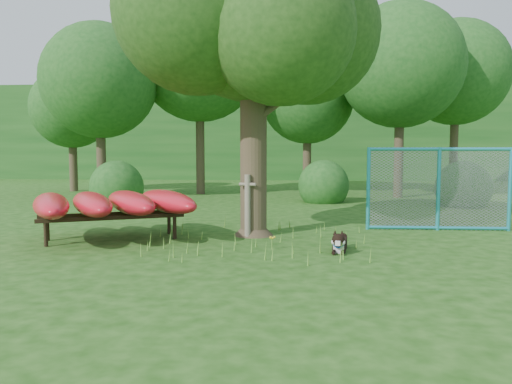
# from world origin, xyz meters

# --- Properties ---
(ground) EXTENTS (80.00, 80.00, 0.00)m
(ground) POSITION_xyz_m (0.00, 0.00, 0.00)
(ground) COLOR #17440D
(ground) RESTS_ON ground
(oak_tree) EXTENTS (5.54, 4.82, 7.15)m
(oak_tree) POSITION_xyz_m (0.05, 1.90, 4.77)
(oak_tree) COLOR #3A2F1F
(oak_tree) RESTS_ON ground
(wooden_post) EXTENTS (0.37, 0.15, 1.34)m
(wooden_post) POSITION_xyz_m (-0.01, 1.55, 0.71)
(wooden_post) COLOR #6E6453
(wooden_post) RESTS_ON ground
(kayak_rack) EXTENTS (4.14, 3.73, 0.99)m
(kayak_rack) POSITION_xyz_m (-2.77, 1.10, 0.76)
(kayak_rack) COLOR black
(kayak_rack) RESTS_ON ground
(husky_dog) EXTENTS (0.36, 0.98, 0.44)m
(husky_dog) POSITION_xyz_m (1.80, 0.24, 0.16)
(husky_dog) COLOR black
(husky_dog) RESTS_ON ground
(fence_section) EXTENTS (3.27, 0.11, 3.18)m
(fence_section) POSITION_xyz_m (4.27, 2.90, 0.96)
(fence_section) COLOR #279EB7
(fence_section) RESTS_ON ground
(wildflower_clump) EXTENTS (0.11, 0.11, 0.25)m
(wildflower_clump) POSITION_xyz_m (0.57, 0.35, 0.20)
(wildflower_clump) COLOR #5F9A32
(wildflower_clump) RESTS_ON ground
(bg_tree_a) EXTENTS (4.40, 4.40, 6.70)m
(bg_tree_a) POSITION_xyz_m (-6.50, 10.00, 4.48)
(bg_tree_a) COLOR #3A2F1F
(bg_tree_a) RESTS_ON ground
(bg_tree_b) EXTENTS (5.20, 5.20, 8.22)m
(bg_tree_b) POSITION_xyz_m (-3.00, 12.00, 5.61)
(bg_tree_b) COLOR #3A2F1F
(bg_tree_b) RESTS_ON ground
(bg_tree_c) EXTENTS (4.00, 4.00, 6.12)m
(bg_tree_c) POSITION_xyz_m (1.50, 13.00, 4.11)
(bg_tree_c) COLOR #3A2F1F
(bg_tree_c) RESTS_ON ground
(bg_tree_d) EXTENTS (4.80, 4.80, 7.50)m
(bg_tree_d) POSITION_xyz_m (5.00, 11.00, 5.08)
(bg_tree_d) COLOR #3A2F1F
(bg_tree_d) RESTS_ON ground
(bg_tree_e) EXTENTS (4.60, 4.60, 7.55)m
(bg_tree_e) POSITION_xyz_m (8.00, 14.00, 5.23)
(bg_tree_e) COLOR #3A2F1F
(bg_tree_e) RESTS_ON ground
(bg_tree_f) EXTENTS (3.60, 3.60, 5.55)m
(bg_tree_f) POSITION_xyz_m (-9.00, 13.00, 3.73)
(bg_tree_f) COLOR #3A2F1F
(bg_tree_f) RESTS_ON ground
(shrub_left) EXTENTS (1.80, 1.80, 1.80)m
(shrub_left) POSITION_xyz_m (-5.00, 7.50, 0.00)
(shrub_left) COLOR #1A4F19
(shrub_left) RESTS_ON ground
(shrub_right) EXTENTS (1.80, 1.80, 1.80)m
(shrub_right) POSITION_xyz_m (6.50, 8.00, 0.00)
(shrub_right) COLOR #1A4F19
(shrub_right) RESTS_ON ground
(shrub_mid) EXTENTS (1.80, 1.80, 1.80)m
(shrub_mid) POSITION_xyz_m (2.00, 9.00, 0.00)
(shrub_mid) COLOR #1A4F19
(shrub_mid) RESTS_ON ground
(wooded_hillside) EXTENTS (80.00, 12.00, 6.00)m
(wooded_hillside) POSITION_xyz_m (0.00, 28.00, 3.00)
(wooded_hillside) COLOR #1A4F19
(wooded_hillside) RESTS_ON ground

